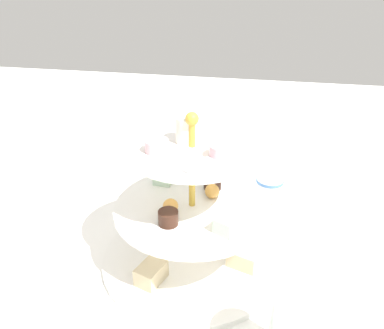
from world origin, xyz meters
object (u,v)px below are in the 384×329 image
object	(u,v)px
water_glass_short_left	(210,175)
tiered_serving_stand	(192,218)
butter_knife_right	(357,251)
teacup_with_saucer	(269,190)

from	to	relation	value
water_glass_short_left	tiered_serving_stand	bearing A→B (deg)	-178.18
water_glass_short_left	butter_knife_right	world-z (taller)	water_glass_short_left
teacup_with_saucer	water_glass_short_left	bearing A→B (deg)	81.30
tiered_serving_stand	teacup_with_saucer	world-z (taller)	tiered_serving_stand
water_glass_short_left	teacup_with_saucer	bearing A→B (deg)	-98.70
tiered_serving_stand	water_glass_short_left	xyz separation A→B (m)	(0.24, 0.01, -0.05)
water_glass_short_left	teacup_with_saucer	size ratio (longest dim) A/B	0.76
tiered_serving_stand	water_glass_short_left	distance (m)	0.25
tiered_serving_stand	teacup_with_saucer	xyz separation A→B (m)	(0.22, -0.12, -0.06)
tiered_serving_stand	butter_knife_right	size ratio (longest dim) A/B	1.79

